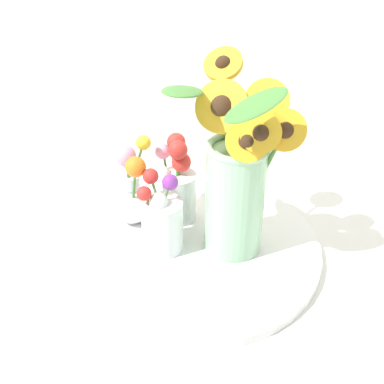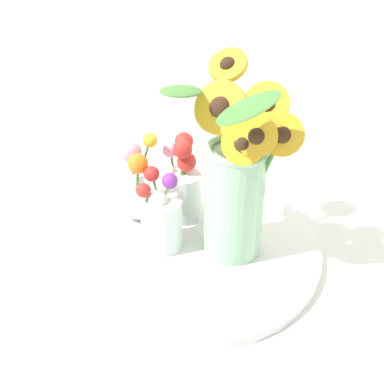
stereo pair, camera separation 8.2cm
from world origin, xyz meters
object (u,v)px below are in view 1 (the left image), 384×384
vase_small_center (162,220)px  vase_small_back (177,185)px  serving_tray (192,245)px  mason_jar_sunflowers (235,181)px  vase_bulb_right (133,192)px

vase_small_center → vase_small_back: size_ratio=0.88×
serving_tray → mason_jar_sunflowers: mason_jar_sunflowers is taller
mason_jar_sunflowers → vase_small_center: mason_jar_sunflowers is taller
vase_small_center → vase_small_back: vase_small_back is taller
mason_jar_sunflowers → vase_small_center: (-0.13, -0.04, -0.08)m
mason_jar_sunflowers → vase_bulb_right: mason_jar_sunflowers is taller
vase_small_back → mason_jar_sunflowers: bearing=-27.9°
mason_jar_sunflowers → vase_small_back: mason_jar_sunflowers is taller
vase_small_center → vase_bulb_right: (-0.08, 0.07, 0.01)m
vase_small_center → mason_jar_sunflowers: bearing=17.2°
mason_jar_sunflowers → vase_small_center: size_ratio=2.26×
serving_tray → vase_small_center: size_ratio=3.15×
serving_tray → vase_bulb_right: (-0.13, 0.03, 0.08)m
vase_bulb_right → vase_small_back: size_ratio=1.01×
mason_jar_sunflowers → vase_small_center: bearing=-162.8°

